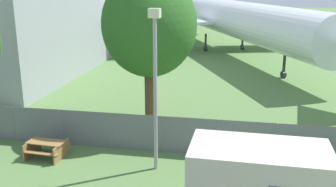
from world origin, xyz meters
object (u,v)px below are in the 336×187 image
at_px(airplane, 230,18).
at_px(portable_cabin, 258,184).
at_px(tree_left_of_cabin, 149,25).
at_px(picnic_bench_near_cabin, 46,147).

xyz_separation_m(airplane, portable_cabin, (2.20, -32.44, -2.51)).
bearing_deg(tree_left_of_cabin, airplane, 82.41).
xyz_separation_m(airplane, tree_left_of_cabin, (-3.28, -24.59, 1.74)).
distance_m(portable_cabin, picnic_bench_near_cabin, 9.84).
height_order(portable_cabin, picnic_bench_near_cabin, portable_cabin).
bearing_deg(airplane, tree_left_of_cabin, -31.14).
xyz_separation_m(portable_cabin, picnic_bench_near_cabin, (-9.26, 3.23, -0.84)).
bearing_deg(picnic_bench_near_cabin, airplane, 76.42).
bearing_deg(tree_left_of_cabin, picnic_bench_near_cabin, -129.24).
relative_size(portable_cabin, tree_left_of_cabin, 0.55).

